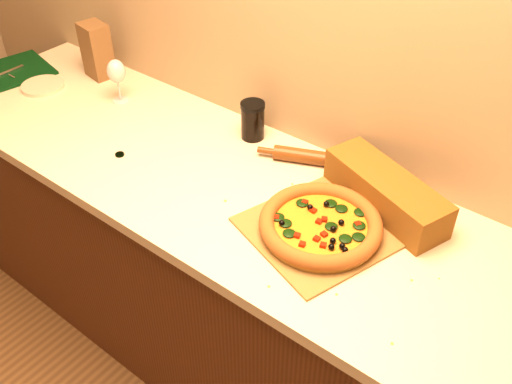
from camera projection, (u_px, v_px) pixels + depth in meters
name	position (u px, v px, depth m)	size (l,w,h in m)	color
cabinet	(277.00, 309.00, 1.97)	(2.80, 0.65, 0.86)	#42210E
countertop	(281.00, 212.00, 1.69)	(2.84, 0.68, 0.04)	beige
pizza_peel	(328.00, 226.00, 1.60)	(0.47, 0.58, 0.01)	olive
pizza	(321.00, 225.00, 1.57)	(0.34, 0.34, 0.05)	#BA7D2E
cutting_board	(0.00, 75.00, 2.30)	(0.34, 0.42, 0.03)	black
bottle_cap	(120.00, 154.00, 1.87)	(0.03, 0.03, 0.01)	black
pepper_grinder	(406.00, 226.00, 1.55)	(0.05, 0.05, 0.10)	black
rolling_pin	(310.00, 157.00, 1.83)	(0.33, 0.16, 0.05)	#5F2D10
bread_bag	(386.00, 192.00, 1.64)	(0.40, 0.13, 0.11)	brown
wine_glass	(116.00, 72.00, 2.07)	(0.07, 0.07, 0.17)	silver
paper_bag	(97.00, 50.00, 2.24)	(0.11, 0.09, 0.22)	brown
dark_jar	(253.00, 120.00, 1.92)	(0.08, 0.08, 0.13)	black
side_plate	(43.00, 86.00, 2.22)	(0.16, 0.16, 0.02)	beige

